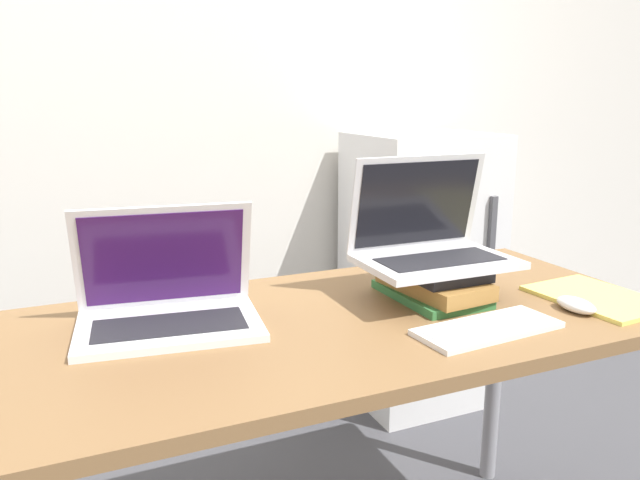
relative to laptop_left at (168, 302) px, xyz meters
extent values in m
cube|color=silver|center=(0.30, 1.08, 0.53)|extent=(8.00, 0.05, 2.70)
cube|color=brown|center=(0.30, -0.10, -0.07)|extent=(1.61, 0.70, 0.03)
cylinder|color=gray|center=(1.05, 0.19, -0.45)|extent=(0.05, 0.05, 0.73)
cube|color=silver|center=(0.00, -0.03, -0.04)|extent=(0.41, 0.30, 0.02)
cube|color=#232328|center=(-0.01, -0.04, -0.03)|extent=(0.32, 0.17, 0.00)
cube|color=silver|center=(0.01, 0.06, 0.08)|extent=(0.38, 0.14, 0.24)
cube|color=#381451|center=(0.01, 0.05, 0.08)|extent=(0.34, 0.12, 0.21)
cube|color=#33753D|center=(0.61, -0.07, -0.04)|extent=(0.18, 0.27, 0.02)
cube|color=olive|center=(0.61, -0.08, -0.01)|extent=(0.18, 0.28, 0.04)
cube|color=black|center=(0.63, -0.08, 0.02)|extent=(0.18, 0.21, 0.03)
cube|color=silver|center=(0.61, -0.09, 0.04)|extent=(0.36, 0.24, 0.02)
cube|color=#232328|center=(0.61, -0.10, 0.05)|extent=(0.29, 0.13, 0.00)
cube|color=silver|center=(0.61, 0.01, 0.17)|extent=(0.36, 0.06, 0.24)
cube|color=black|center=(0.61, 0.00, 0.17)|extent=(0.32, 0.05, 0.21)
cube|color=white|center=(0.60, -0.30, -0.05)|extent=(0.33, 0.15, 0.01)
cube|color=silver|center=(0.60, -0.30, -0.04)|extent=(0.30, 0.12, 0.00)
ellipsoid|color=white|center=(0.86, -0.29, -0.04)|extent=(0.06, 0.10, 0.03)
cube|color=#EFE066|center=(0.97, -0.25, -0.05)|extent=(0.24, 0.31, 0.01)
cube|color=white|center=(1.14, 0.78, -0.27)|extent=(0.52, 0.46, 1.10)
cube|color=#4C4C51|center=(1.29, 0.54, -0.21)|extent=(0.02, 0.02, 0.55)
camera|label=1|loc=(-0.21, -1.28, 0.43)|focal=35.00mm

